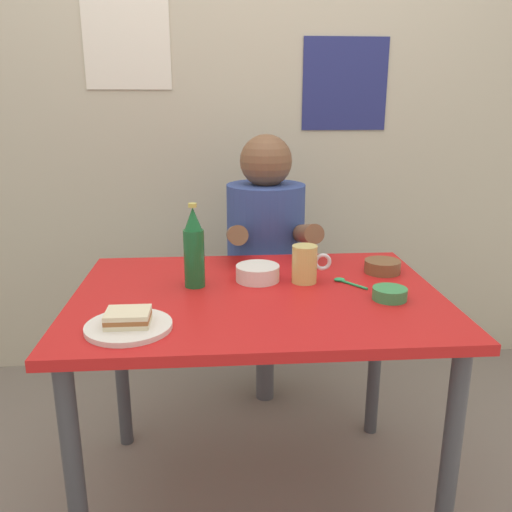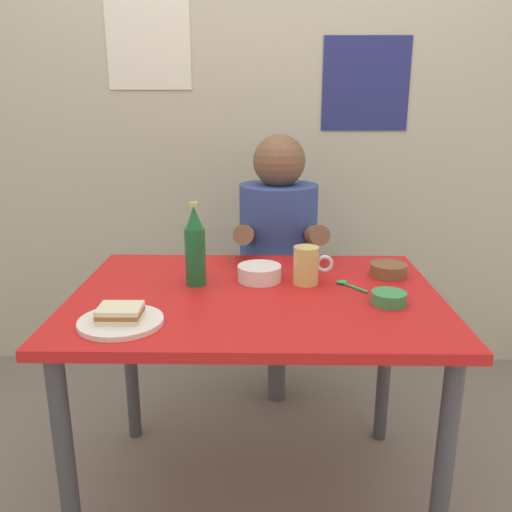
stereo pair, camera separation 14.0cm
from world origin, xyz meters
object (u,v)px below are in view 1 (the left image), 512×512
(sandwich, at_px, (128,317))
(beer_bottle, at_px, (194,249))
(stool, at_px, (265,326))
(dining_table, at_px, (257,321))
(beer_mug, at_px, (305,264))
(plate_orange, at_px, (129,327))
(person_seated, at_px, (266,234))
(rice_bowl_white, at_px, (258,272))

(sandwich, xyz_separation_m, beer_bottle, (0.16, 0.31, 0.09))
(stool, bearing_deg, sandwich, -116.18)
(dining_table, bearing_deg, stool, 82.45)
(beer_mug, bearing_deg, beer_bottle, -178.00)
(plate_orange, height_order, beer_mug, beer_mug)
(person_seated, relative_size, plate_orange, 3.27)
(beer_mug, height_order, beer_bottle, beer_bottle)
(plate_orange, xyz_separation_m, beer_bottle, (0.16, 0.31, 0.11))
(beer_bottle, bearing_deg, plate_orange, -116.42)
(beer_bottle, height_order, rice_bowl_white, beer_bottle)
(dining_table, relative_size, beer_bottle, 4.20)
(stool, bearing_deg, dining_table, -97.55)
(stool, distance_m, rice_bowl_white, 0.67)
(sandwich, bearing_deg, beer_bottle, 63.58)
(stool, distance_m, plate_orange, 1.05)
(plate_orange, bearing_deg, person_seated, 63.53)
(plate_orange, relative_size, beer_mug, 1.75)
(sandwich, relative_size, beer_mug, 0.87)
(rice_bowl_white, bearing_deg, dining_table, -95.12)
(dining_table, bearing_deg, beer_bottle, 159.08)
(dining_table, bearing_deg, person_seated, 82.31)
(sandwich, distance_m, beer_mug, 0.60)
(person_seated, xyz_separation_m, beer_bottle, (-0.27, -0.55, 0.09))
(stool, height_order, rice_bowl_white, rice_bowl_white)
(dining_table, distance_m, beer_mug, 0.24)
(dining_table, xyz_separation_m, stool, (0.08, 0.63, -0.30))
(stool, height_order, beer_mug, beer_mug)
(plate_orange, distance_m, rice_bowl_white, 0.50)
(beer_mug, bearing_deg, sandwich, -147.05)
(plate_orange, bearing_deg, dining_table, 35.07)
(person_seated, xyz_separation_m, sandwich, (-0.43, -0.86, 0.01))
(dining_table, xyz_separation_m, beer_bottle, (-0.19, 0.07, 0.21))
(beer_bottle, bearing_deg, stool, 63.96)
(person_seated, distance_m, plate_orange, 0.96)
(dining_table, distance_m, sandwich, 0.44)
(sandwich, bearing_deg, person_seated, 63.53)
(person_seated, distance_m, sandwich, 0.96)
(dining_table, relative_size, person_seated, 1.53)
(stool, height_order, sandwich, sandwich)
(plate_orange, xyz_separation_m, beer_mug, (0.50, 0.33, 0.05))
(plate_orange, xyz_separation_m, rice_bowl_white, (0.36, 0.35, 0.02))
(person_seated, distance_m, beer_bottle, 0.62)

